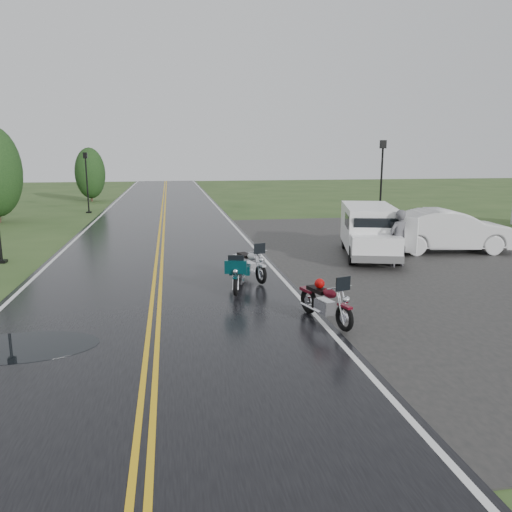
{
  "coord_description": "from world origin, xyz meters",
  "views": [
    {
      "loc": [
        0.45,
        -11.57,
        3.85
      ],
      "look_at": [
        2.8,
        2.0,
        1.0
      ],
      "focal_mm": 35.0,
      "sensor_mm": 36.0,
      "label": 1
    }
  ],
  "objects_px": {
    "motorcycle_red": "(345,308)",
    "lamp_post_far_right": "(381,182)",
    "sedan_white": "(448,231)",
    "lamp_post_far_left": "(87,183)",
    "van_white": "(353,238)",
    "motorcycle_teal": "(236,278)",
    "person_at_van": "(398,239)",
    "motorcycle_silver": "(261,266)"
  },
  "relations": [
    {
      "from": "motorcycle_silver",
      "to": "lamp_post_far_right",
      "type": "height_order",
      "value": "lamp_post_far_right"
    },
    {
      "from": "motorcycle_red",
      "to": "motorcycle_silver",
      "type": "relative_size",
      "value": 0.99
    },
    {
      "from": "van_white",
      "to": "motorcycle_teal",
      "type": "bearing_deg",
      "value": -129.23
    },
    {
      "from": "motorcycle_red",
      "to": "motorcycle_teal",
      "type": "relative_size",
      "value": 1.06
    },
    {
      "from": "van_white",
      "to": "lamp_post_far_right",
      "type": "xyz_separation_m",
      "value": [
        5.3,
        9.91,
        1.32
      ]
    },
    {
      "from": "motorcycle_silver",
      "to": "sedan_white",
      "type": "relative_size",
      "value": 0.4
    },
    {
      "from": "sedan_white",
      "to": "lamp_post_far_left",
      "type": "distance_m",
      "value": 22.81
    },
    {
      "from": "lamp_post_far_right",
      "to": "sedan_white",
      "type": "bearing_deg",
      "value": -95.22
    },
    {
      "from": "motorcycle_red",
      "to": "lamp_post_far_left",
      "type": "xyz_separation_m",
      "value": [
        -8.88,
        24.23,
        1.38
      ]
    },
    {
      "from": "lamp_post_far_right",
      "to": "person_at_van",
      "type": "bearing_deg",
      "value": -110.44
    },
    {
      "from": "motorcycle_red",
      "to": "lamp_post_far_right",
      "type": "bearing_deg",
      "value": 47.91
    },
    {
      "from": "van_white",
      "to": "sedan_white",
      "type": "xyz_separation_m",
      "value": [
        4.55,
        1.63,
        -0.14
      ]
    },
    {
      "from": "motorcycle_red",
      "to": "motorcycle_teal",
      "type": "height_order",
      "value": "motorcycle_red"
    },
    {
      "from": "motorcycle_silver",
      "to": "person_at_van",
      "type": "height_order",
      "value": "person_at_van"
    },
    {
      "from": "person_at_van",
      "to": "lamp_post_far_right",
      "type": "xyz_separation_m",
      "value": [
        3.89,
        10.44,
        1.32
      ]
    },
    {
      "from": "person_at_van",
      "to": "motorcycle_teal",
      "type": "bearing_deg",
      "value": 5.68
    },
    {
      "from": "motorcycle_silver",
      "to": "motorcycle_red",
      "type": "bearing_deg",
      "value": -93.74
    },
    {
      "from": "motorcycle_red",
      "to": "lamp_post_far_left",
      "type": "distance_m",
      "value": 25.84
    },
    {
      "from": "motorcycle_teal",
      "to": "person_at_van",
      "type": "relative_size",
      "value": 0.96
    },
    {
      "from": "motorcycle_teal",
      "to": "lamp_post_far_right",
      "type": "distance_m",
      "value": 16.5
    },
    {
      "from": "van_white",
      "to": "person_at_van",
      "type": "distance_m",
      "value": 1.51
    },
    {
      "from": "person_at_van",
      "to": "lamp_post_far_right",
      "type": "relative_size",
      "value": 0.43
    },
    {
      "from": "van_white",
      "to": "lamp_post_far_right",
      "type": "relative_size",
      "value": 1.08
    },
    {
      "from": "lamp_post_far_right",
      "to": "lamp_post_far_left",
      "type": "bearing_deg",
      "value": 154.62
    },
    {
      "from": "van_white",
      "to": "person_at_van",
      "type": "bearing_deg",
      "value": -5.42
    },
    {
      "from": "person_at_van",
      "to": "lamp_post_far_left",
      "type": "distance_m",
      "value": 22.46
    },
    {
      "from": "motorcycle_red",
      "to": "motorcycle_silver",
      "type": "height_order",
      "value": "motorcycle_silver"
    },
    {
      "from": "person_at_van",
      "to": "sedan_white",
      "type": "xyz_separation_m",
      "value": [
        3.14,
        2.16,
        -0.14
      ]
    },
    {
      "from": "motorcycle_teal",
      "to": "lamp_post_far_right",
      "type": "xyz_separation_m",
      "value": [
        9.82,
        13.15,
        1.74
      ]
    },
    {
      "from": "motorcycle_silver",
      "to": "van_white",
      "type": "distance_m",
      "value": 4.22
    },
    {
      "from": "lamp_post_far_left",
      "to": "motorcycle_red",
      "type": "bearing_deg",
      "value": -69.87
    },
    {
      "from": "lamp_post_far_right",
      "to": "motorcycle_teal",
      "type": "bearing_deg",
      "value": -126.75
    },
    {
      "from": "lamp_post_far_left",
      "to": "van_white",
      "type": "bearing_deg",
      "value": -57.35
    },
    {
      "from": "sedan_white",
      "to": "lamp_post_far_right",
      "type": "height_order",
      "value": "lamp_post_far_right"
    },
    {
      "from": "motorcycle_silver",
      "to": "lamp_post_far_right",
      "type": "relative_size",
      "value": 0.44
    },
    {
      "from": "sedan_white",
      "to": "lamp_post_far_left",
      "type": "xyz_separation_m",
      "value": [
        -15.99,
        16.23,
        1.14
      ]
    },
    {
      "from": "motorcycle_silver",
      "to": "person_at_van",
      "type": "distance_m",
      "value": 5.29
    },
    {
      "from": "motorcycle_silver",
      "to": "sedan_white",
      "type": "bearing_deg",
      "value": 7.0
    },
    {
      "from": "motorcycle_red",
      "to": "sedan_white",
      "type": "height_order",
      "value": "sedan_white"
    },
    {
      "from": "motorcycle_teal",
      "to": "lamp_post_far_right",
      "type": "height_order",
      "value": "lamp_post_far_right"
    },
    {
      "from": "sedan_white",
      "to": "lamp_post_far_right",
      "type": "bearing_deg",
      "value": 1.91
    },
    {
      "from": "motorcycle_red",
      "to": "lamp_post_far_left",
      "type": "height_order",
      "value": "lamp_post_far_left"
    }
  ]
}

